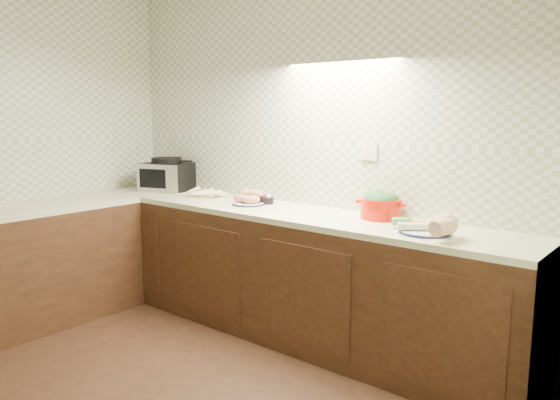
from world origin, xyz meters
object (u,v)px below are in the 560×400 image
Objects in this scene: onion_bowl at (265,199)px; veg_plate at (434,226)px; sweet_potato_plate at (249,199)px; dutch_oven at (381,205)px; parsnip_pile at (200,194)px; toaster_oven at (167,175)px.

veg_plate reaches higher than onion_bowl.
dutch_oven is (1.02, 0.15, 0.05)m from sweet_potato_plate.
onion_bowl is 0.27× the size of veg_plate.
parsnip_pile is 2.64× the size of onion_bowl.
dutch_oven is 0.52m from veg_plate.
onion_bowl is 1.44m from veg_plate.
toaster_oven is 1.41× the size of parsnip_pile.
parsnip_pile is 0.54m from sweet_potato_plate.
toaster_oven reaches higher than veg_plate.
parsnip_pile is 1.03× the size of dutch_oven.
toaster_oven is 2.07m from dutch_oven.
dutch_oven is (2.07, 0.07, -0.05)m from toaster_oven.
sweet_potato_plate is at bearing -117.61° from onion_bowl.
veg_plate reaches higher than parsnip_pile.
dutch_oven is (0.96, 0.04, 0.05)m from onion_bowl.
toaster_oven is 1.46× the size of dutch_oven.
sweet_potato_plate reaches higher than parsnip_pile.
dutch_oven reaches higher than veg_plate.
parsnip_pile is (0.51, -0.08, -0.10)m from toaster_oven.
onion_bowl is (0.06, 0.12, -0.01)m from sweet_potato_plate.
onion_bowl is at bearing 62.39° from sweet_potato_plate.
toaster_oven is 2.55m from veg_plate.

